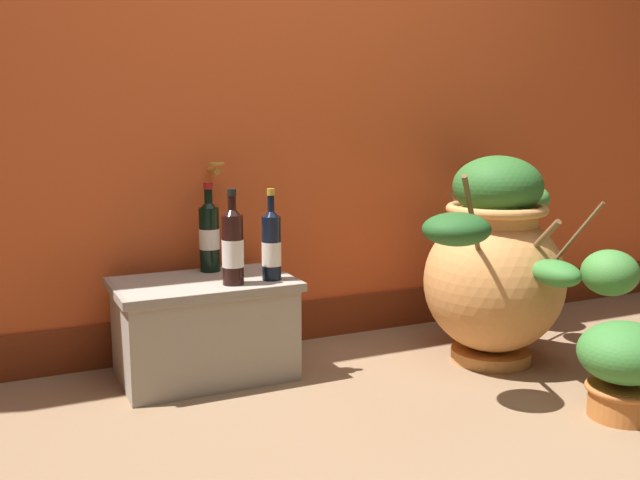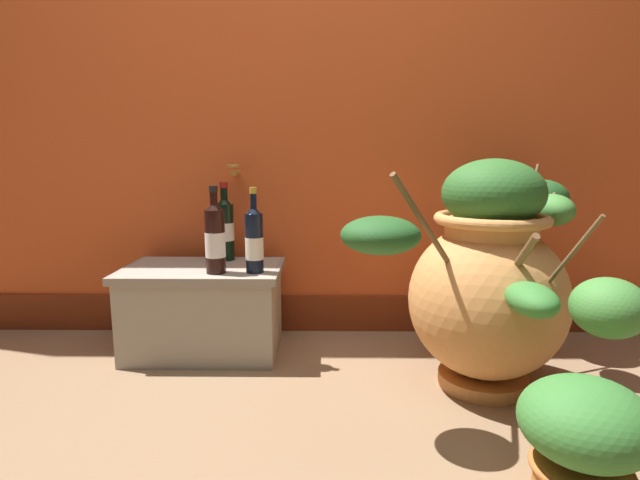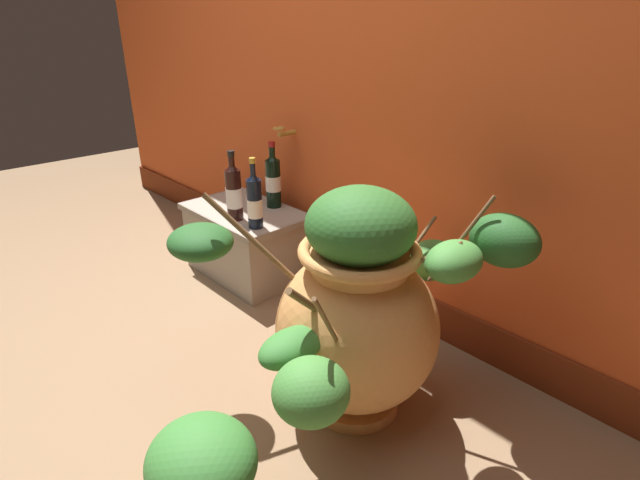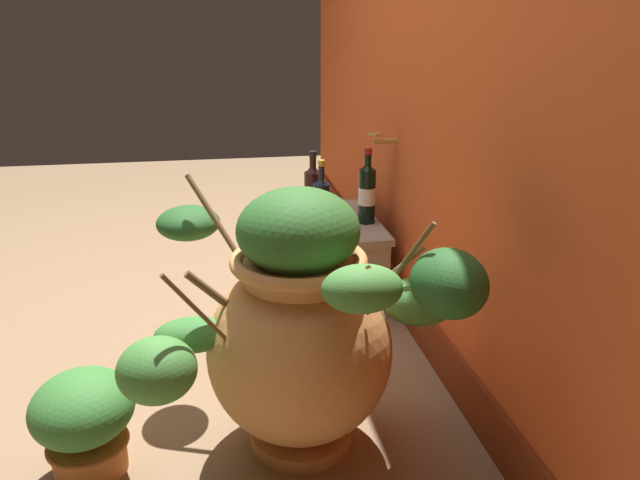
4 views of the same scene
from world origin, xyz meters
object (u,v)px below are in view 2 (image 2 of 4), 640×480
(wine_bottle_middle, at_px, (215,237))
(potted_shrub, at_px, (584,437))
(terracotta_urn, at_px, (491,278))
(wine_bottle_right, at_px, (225,227))
(wine_bottle_left, at_px, (254,239))

(wine_bottle_middle, relative_size, potted_shrub, 1.08)
(potted_shrub, bearing_deg, terracotta_urn, 91.95)
(wine_bottle_right, height_order, potted_shrub, wine_bottle_right)
(wine_bottle_left, height_order, wine_bottle_middle, wine_bottle_middle)
(wine_bottle_middle, bearing_deg, wine_bottle_right, 92.74)
(wine_bottle_middle, height_order, wine_bottle_right, wine_bottle_right)
(wine_bottle_middle, xyz_separation_m, potted_shrub, (1.00, -0.80, -0.32))
(wine_bottle_left, xyz_separation_m, wine_bottle_right, (-0.16, 0.23, 0.02))
(terracotta_urn, relative_size, wine_bottle_middle, 2.77)
(terracotta_urn, bearing_deg, wine_bottle_right, 156.02)
(wine_bottle_left, height_order, potted_shrub, wine_bottle_left)
(wine_bottle_left, bearing_deg, wine_bottle_middle, -175.61)
(wine_bottle_left, bearing_deg, wine_bottle_right, 124.37)
(wine_bottle_left, relative_size, wine_bottle_right, 0.98)
(wine_bottle_middle, bearing_deg, wine_bottle_left, 4.39)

